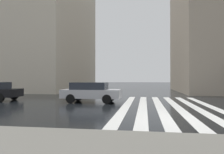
% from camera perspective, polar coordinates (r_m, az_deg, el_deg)
% --- Properties ---
extents(ground_plane, '(220.00, 220.00, 0.00)m').
position_cam_1_polar(ground_plane, '(9.34, 17.56, -10.62)').
color(ground_plane, black).
extents(zebra_crossing, '(13.00, 5.50, 0.01)m').
position_cam_1_polar(zebra_crossing, '(13.26, 14.83, -7.63)').
color(zebra_crossing, silver).
rests_on(zebra_crossing, ground_plane).
extents(haussmann_block_mid, '(18.40, 22.28, 21.31)m').
position_cam_1_polar(haussmann_block_mid, '(38.10, -24.92, 12.81)').
color(haussmann_block_mid, beige).
rests_on(haussmann_block_mid, ground_plane).
extents(car_silver, '(1.85, 4.10, 1.41)m').
position_cam_1_polar(car_silver, '(15.10, -5.70, -3.92)').
color(car_silver, '#B7B7BC').
rests_on(car_silver, ground_plane).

